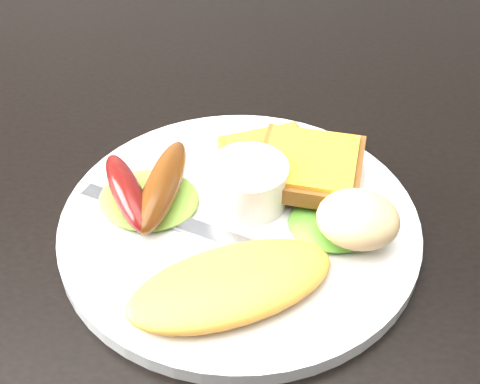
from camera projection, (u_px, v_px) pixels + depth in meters
The scene contains 13 objects.
dining_table at pixel (266, 141), 0.65m from camera, with size 1.20×0.80×0.04m, color black.
dining_chair at pixel (272, 16), 1.43m from camera, with size 0.48×0.48×0.06m, color tan.
plate at pixel (239, 225), 0.52m from camera, with size 0.28×0.28×0.01m, color white.
lettuce_left at pixel (149, 199), 0.53m from camera, with size 0.08×0.07×0.01m, color #74A337.
lettuce_right at pixel (335, 222), 0.51m from camera, with size 0.07×0.07×0.01m, color #5DA42C.
omelette at pixel (231, 284), 0.46m from camera, with size 0.15×0.07×0.02m, color gold.
sausage_a at pixel (127, 192), 0.51m from camera, with size 0.02×0.10×0.02m, color #5A0505.
sausage_b at pixel (163, 185), 0.52m from camera, with size 0.03×0.11×0.03m, color #6D340F.
ramekin at pixel (249, 184), 0.52m from camera, with size 0.06×0.06×0.04m, color white.
toast_a at pixel (271, 159), 0.56m from camera, with size 0.07×0.07×0.01m, color olive.
toast_b at pixel (310, 167), 0.54m from camera, with size 0.08×0.08×0.01m, color brown.
potato_salad at pixel (358, 219), 0.48m from camera, with size 0.06×0.06×0.03m, color #F7E6B5.
fork at pixel (182, 224), 0.51m from camera, with size 0.18×0.01×0.00m, color #ADAFB7.
Camera 1 is at (-0.00, -0.51, 1.12)m, focal length 50.00 mm.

